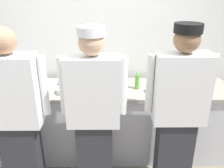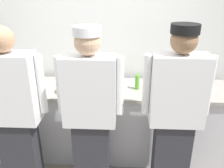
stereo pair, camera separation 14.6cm
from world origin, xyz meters
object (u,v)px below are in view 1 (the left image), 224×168
squeeze_bottle_secondary (181,87)px  chef_far_right (178,111)px  chef_center (94,113)px  mixing_bowl_steel (187,82)px  sheet_tray (31,87)px  ramekin_yellow_sauce (208,87)px  plate_stack_rear (66,90)px  squeeze_bottle_primary (137,81)px  ramekin_green_sauce (150,90)px  squeeze_bottle_spare (64,78)px  chef_near_left (16,116)px  plate_stack_front (114,84)px  deli_cup (87,84)px

squeeze_bottle_secondary → chef_far_right: bearing=-107.2°
chef_center → mixing_bowl_steel: bearing=32.2°
sheet_tray → squeeze_bottle_secondary: (1.69, -0.20, 0.08)m
chef_far_right → mixing_bowl_steel: size_ratio=5.40×
sheet_tray → ramekin_yellow_sauce: ramekin_yellow_sauce is taller
plate_stack_rear → sheet_tray: bearing=162.8°
mixing_bowl_steel → squeeze_bottle_primary: 0.60m
chef_far_right → ramekin_green_sauce: bearing=111.4°
sheet_tray → squeeze_bottle_spare: 0.39m
chef_near_left → squeeze_bottle_primary: chef_near_left is taller
plate_stack_front → squeeze_bottle_spare: bearing=177.6°
chef_near_left → plate_stack_rear: (0.38, 0.52, 0.02)m
ramekin_green_sauce → chef_center: bearing=-139.5°
squeeze_bottle_primary → deli_cup: 0.59m
squeeze_bottle_primary → ramekin_green_sauce: 0.18m
chef_far_right → squeeze_bottle_spare: bearing=150.6°
ramekin_yellow_sauce → deli_cup: size_ratio=1.09×
mixing_bowl_steel → squeeze_bottle_primary: (-0.60, -0.06, 0.05)m
ramekin_yellow_sauce → squeeze_bottle_primary: bearing=177.8°
sheet_tray → squeeze_bottle_spare: size_ratio=2.65×
plate_stack_rear → deli_cup: 0.25m
ramekin_yellow_sauce → deli_cup: (-1.40, 0.06, 0.02)m
sheet_tray → squeeze_bottle_secondary: squeeze_bottle_secondary is taller
chef_center → squeeze_bottle_primary: chef_center is taller
mixing_bowl_steel → deli_cup: mixing_bowl_steel is taller
plate_stack_front → deli_cup: (-0.31, -0.04, 0.02)m
plate_stack_front → plate_stack_rear: 0.56m
chef_far_right → squeeze_bottle_secondary: size_ratio=9.07×
squeeze_bottle_primary → squeeze_bottle_secondary: bearing=-20.8°
plate_stack_front → deli_cup: bearing=-173.5°
squeeze_bottle_secondary → deli_cup: size_ratio=2.05×
plate_stack_front → squeeze_bottle_primary: bearing=-12.6°
chef_near_left → sheet_tray: (-0.06, 0.66, 0.01)m
squeeze_bottle_spare → ramekin_yellow_sauce: (1.68, -0.12, -0.07)m
mixing_bowl_steel → ramekin_yellow_sauce: mixing_bowl_steel is taller
squeeze_bottle_primary → squeeze_bottle_secondary: squeeze_bottle_primary is taller
chef_center → sheet_tray: bearing=140.9°
chef_center → ramekin_green_sauce: bearing=40.5°
mixing_bowl_steel → squeeze_bottle_primary: squeeze_bottle_primary is taller
chef_near_left → plate_stack_front: chef_near_left is taller
ramekin_green_sauce → squeeze_bottle_primary: bearing=145.2°
mixing_bowl_steel → squeeze_bottle_secondary: bearing=-121.3°
mixing_bowl_steel → ramekin_green_sauce: bearing=-161.2°
chef_center → ramekin_green_sauce: size_ratio=16.89×
plate_stack_front → ramekin_yellow_sauce: (1.09, -0.09, -0.01)m
ramekin_yellow_sauce → deli_cup: bearing=177.7°
squeeze_bottle_spare → deli_cup: squeeze_bottle_spare is taller
sheet_tray → ramekin_green_sauce: (1.37, -0.12, 0.01)m
plate_stack_front → squeeze_bottle_secondary: bearing=-17.9°
ramekin_yellow_sauce → ramekin_green_sauce: size_ratio=1.01×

